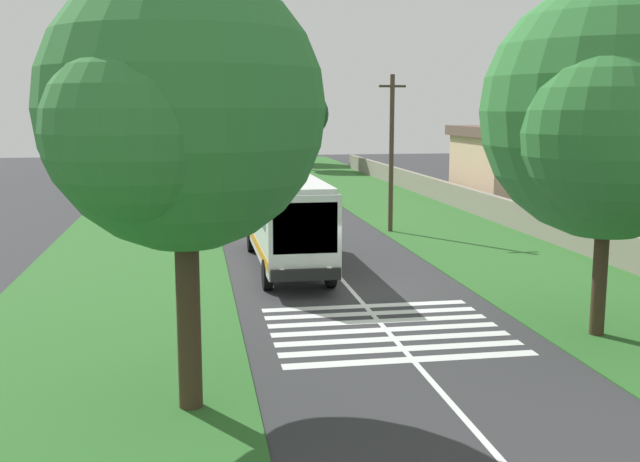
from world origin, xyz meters
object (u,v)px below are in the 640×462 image
trailing_car_1 (243,185)px  roadside_tree_left_0 (177,116)px  utility_pole (391,151)px  trailing_car_3 (270,171)px  roadside_tree_right_1 (288,115)px  trailing_car_0 (304,198)px  roadside_tree_right_2 (303,116)px  roadside_tree_left_2 (187,90)px  roadside_tree_right_0 (603,118)px  trailing_car_2 (279,177)px  roadside_building (513,164)px  roadside_tree_left_1 (180,93)px  coach_bus (285,215)px

trailing_car_1 → roadside_tree_left_0: size_ratio=0.46×
trailing_car_1 → utility_pole: bearing=-161.5°
trailing_car_3 → roadside_tree_right_1: roadside_tree_right_1 is taller
roadside_tree_right_1 → trailing_car_0: bearing=174.2°
roadside_tree_right_2 → roadside_tree_left_2: bearing=150.8°
trailing_car_0 → roadside_tree_right_0: 29.67m
roadside_tree_left_0 → roadside_tree_right_0: bearing=-74.0°
trailing_car_0 → trailing_car_2: same height
trailing_car_0 → roadside_building: (0.68, -14.66, 2.01)m
roadside_tree_left_1 → trailing_car_2: bearing=-122.7°
roadside_tree_left_0 → trailing_car_0: bearing=-12.9°
roadside_tree_left_1 → roadside_tree_right_1: size_ratio=1.24×
roadside_tree_left_2 → roadside_tree_right_0: size_ratio=1.07×
roadside_tree_right_1 → utility_pole: size_ratio=1.10×
roadside_tree_left_2 → trailing_car_2: bearing=-52.8°
roadside_tree_left_2 → trailing_car_3: bearing=-32.1°
trailing_car_1 → roadside_tree_left_2: (0.66, 3.99, 7.12)m
roadside_tree_left_0 → roadside_tree_right_0: 11.84m
trailing_car_0 → utility_pole: size_ratio=0.53×
trailing_car_2 → roadside_tree_left_2: size_ratio=0.41×
trailing_car_3 → utility_pole: size_ratio=0.53×
utility_pole → trailing_car_1: bearing=18.5°
trailing_car_1 → roadside_building: (-8.47, -18.05, 2.01)m
roadside_tree_left_1 → roadside_tree_left_0: bearing=-179.3°
trailing_car_0 → coach_bus: bearing=169.2°
roadside_tree_left_1 → roadside_tree_left_2: 11.02m
trailing_car_2 → trailing_car_3: bearing=1.4°
trailing_car_2 → roadside_tree_left_0: bearing=171.0°
coach_bus → roadside_building: bearing=-44.2°
trailing_car_1 → roadside_tree_right_1: 32.69m
roadside_tree_left_0 → utility_pole: size_ratio=1.15×
roadside_tree_left_2 → roadside_tree_right_1: size_ratio=1.18×
utility_pole → roadside_tree_right_0: bearing=-177.2°
roadside_tree_right_1 → utility_pole: 50.78m
roadside_tree_left_2 → roadside_tree_right_0: 40.36m
utility_pole → roadside_building: 15.96m
coach_bus → roadside_tree_left_2: (27.74, 3.94, 5.64)m
utility_pole → roadside_tree_left_1: bearing=19.8°
coach_bus → trailing_car_0: size_ratio=2.60×
trailing_car_0 → roadside_tree_left_0: 33.46m
trailing_car_0 → roadside_tree_right_1: size_ratio=0.48×
coach_bus → roadside_tree_left_0: roadside_tree_left_0 is taller
trailing_car_3 → roadside_tree_right_2: bearing=-25.5°
trailing_car_1 → roadside_building: bearing=-115.1°
roadside_tree_right_2 → trailing_car_0: bearing=171.8°
trailing_car_2 → trailing_car_3: same height
coach_bus → roadside_tree_right_2: (48.90, -7.90, 3.59)m
roadside_tree_left_0 → utility_pole: (21.97, -10.46, -2.01)m
coach_bus → trailing_car_2: coach_bus is taller
trailing_car_2 → trailing_car_3: (6.08, 0.15, 0.00)m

